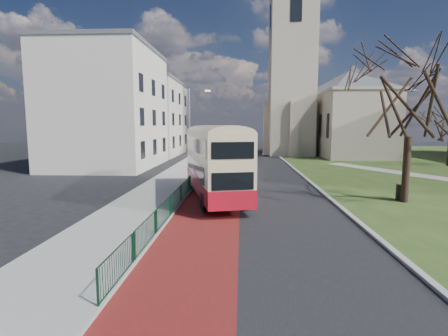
# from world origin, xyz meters

# --- Properties ---
(ground) EXTENTS (160.00, 160.00, 0.00)m
(ground) POSITION_xyz_m (0.00, 0.00, 0.00)
(ground) COLOR black
(ground) RESTS_ON ground
(road_carriageway) EXTENTS (9.00, 120.00, 0.01)m
(road_carriageway) POSITION_xyz_m (1.50, 20.00, 0.01)
(road_carriageway) COLOR black
(road_carriageway) RESTS_ON ground
(bus_lane) EXTENTS (3.40, 120.00, 0.01)m
(bus_lane) POSITION_xyz_m (-1.20, 20.00, 0.01)
(bus_lane) COLOR #591414
(bus_lane) RESTS_ON ground
(pavement_west) EXTENTS (4.00, 120.00, 0.12)m
(pavement_west) POSITION_xyz_m (-5.00, 20.00, 0.06)
(pavement_west) COLOR gray
(pavement_west) RESTS_ON ground
(kerb_west) EXTENTS (0.25, 120.00, 0.13)m
(kerb_west) POSITION_xyz_m (-3.00, 20.00, 0.07)
(kerb_west) COLOR #999993
(kerb_west) RESTS_ON ground
(kerb_east) EXTENTS (0.25, 80.00, 0.13)m
(kerb_east) POSITION_xyz_m (6.10, 22.00, 0.07)
(kerb_east) COLOR #999993
(kerb_east) RESTS_ON ground
(pedestrian_railing) EXTENTS (0.07, 24.00, 1.12)m
(pedestrian_railing) POSITION_xyz_m (-2.95, 4.00, 0.55)
(pedestrian_railing) COLOR #0B331E
(pedestrian_railing) RESTS_ON ground
(gothic_church) EXTENTS (16.38, 18.00, 40.00)m
(gothic_church) POSITION_xyz_m (12.56, 38.00, 13.13)
(gothic_church) COLOR #9E9380
(gothic_church) RESTS_ON ground
(street_block_near) EXTENTS (10.30, 14.30, 13.00)m
(street_block_near) POSITION_xyz_m (-14.00, 22.00, 6.51)
(street_block_near) COLOR silver
(street_block_near) RESTS_ON ground
(street_block_far) EXTENTS (10.30, 16.30, 11.50)m
(street_block_far) POSITION_xyz_m (-14.00, 38.00, 5.76)
(street_block_far) COLOR beige
(street_block_far) RESTS_ON ground
(streetlamp) EXTENTS (2.13, 0.18, 8.00)m
(streetlamp) POSITION_xyz_m (-4.35, 18.00, 4.59)
(streetlamp) COLOR gray
(streetlamp) RESTS_ON pavement_west
(bus) EXTENTS (4.92, 10.78, 4.39)m
(bus) POSITION_xyz_m (-1.10, 5.54, 2.51)
(bus) COLOR #A50F1E
(bus) RESTS_ON ground
(winter_tree_near) EXTENTS (8.56, 8.56, 10.02)m
(winter_tree_near) POSITION_xyz_m (10.32, 4.92, 6.99)
(winter_tree_near) COLOR black
(winter_tree_near) RESTS_ON grass_green
(litter_bin) EXTENTS (0.77, 0.77, 1.04)m
(litter_bin) POSITION_xyz_m (10.34, 5.42, 0.57)
(litter_bin) COLOR black
(litter_bin) RESTS_ON grass_green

